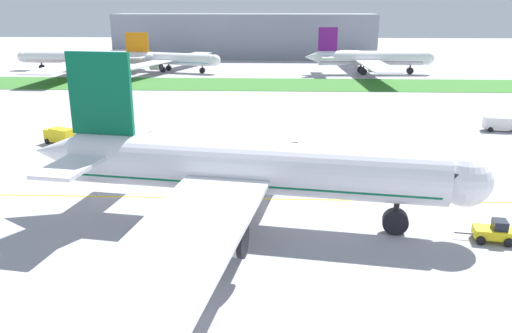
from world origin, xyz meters
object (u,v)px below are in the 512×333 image
service_truck_fuel_bowser (501,123)px  pushback_tug (494,232)px  ground_crew_wingwalker_port (162,214)px  parked_airliner_far_outer (369,58)px  service_truck_baggage_loader (59,135)px  parked_airliner_far_right (170,59)px  parked_airliner_far_centre (89,58)px  airliner_foreground (246,168)px

service_truck_fuel_bowser → pushback_tug: bearing=-112.3°
ground_crew_wingwalker_port → parked_airliner_far_outer: size_ratio=0.03×
ground_crew_wingwalker_port → service_truck_baggage_loader: size_ratio=0.30×
service_truck_baggage_loader → parked_airliner_far_outer: (66.21, 91.62, 3.61)m
service_truck_fuel_bowser → parked_airliner_far_outer: size_ratio=0.10×
pushback_tug → service_truck_fuel_bowser: 51.31m
ground_crew_wingwalker_port → parked_airliner_far_right: (-24.48, 126.95, 3.29)m
parked_airliner_far_centre → parked_airliner_far_outer: size_ratio=1.24×
service_truck_baggage_loader → service_truck_fuel_bowser: bearing=9.1°
airliner_foreground → service_truck_fuel_bowser: (44.38, 43.55, -4.61)m
ground_crew_wingwalker_port → service_truck_fuel_bowser: service_truck_fuel_bowser is taller
ground_crew_wingwalker_port → pushback_tug: bearing=-5.3°
service_truck_baggage_loader → parked_airliner_far_centre: size_ratio=0.07×
ground_crew_wingwalker_port → parked_airliner_far_right: size_ratio=0.03×
ground_crew_wingwalker_port → service_truck_fuel_bowser: size_ratio=0.26×
airliner_foreground → parked_airliner_far_outer: airliner_foreground is taller
ground_crew_wingwalker_port → parked_airliner_far_centre: size_ratio=0.02×
pushback_tug → ground_crew_wingwalker_port: pushback_tug is taller
airliner_foreground → parked_airliner_far_right: airliner_foreground is taller
parked_airliner_far_right → airliner_foreground: bearing=-75.1°
service_truck_fuel_bowser → parked_airliner_far_centre: parked_airliner_far_centre is taller
service_truck_baggage_loader → parked_airliner_far_right: size_ratio=0.10×
service_truck_baggage_loader → parked_airliner_far_right: parked_airliner_far_right is taller
ground_crew_wingwalker_port → service_truck_fuel_bowser: bearing=39.7°
airliner_foreground → service_truck_baggage_loader: bearing=136.9°
pushback_tug → parked_airliner_far_centre: bearing=123.4°
parked_airliner_far_centre → parked_airliner_far_outer: bearing=-3.1°
pushback_tug → parked_airliner_far_outer: size_ratio=0.08×
airliner_foreground → service_truck_fuel_bowser: size_ratio=12.14×
service_truck_fuel_bowser → parked_airliner_far_outer: (-11.50, 79.21, 3.64)m
service_truck_fuel_bowser → parked_airliner_far_centre: 135.72m
airliner_foreground → service_truck_fuel_bowser: bearing=44.5°
pushback_tug → ground_crew_wingwalker_port: size_ratio=3.30×
ground_crew_wingwalker_port → service_truck_fuel_bowser: 69.46m
airliner_foreground → ground_crew_wingwalker_port: airliner_foreground is taller
airliner_foreground → parked_airliner_far_outer: size_ratio=1.16×
ground_crew_wingwalker_port → parked_airliner_far_right: parked_airliner_far_right is taller
pushback_tug → parked_airliner_far_right: (-58.52, 130.09, 3.28)m
airliner_foreground → service_truck_baggage_loader: size_ratio=13.72×
parked_airliner_far_outer → ground_crew_wingwalker_port: bearing=-108.8°
service_truck_baggage_loader → airliner_foreground: bearing=-43.1°
ground_crew_wingwalker_port → service_truck_baggage_loader: bearing=127.2°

